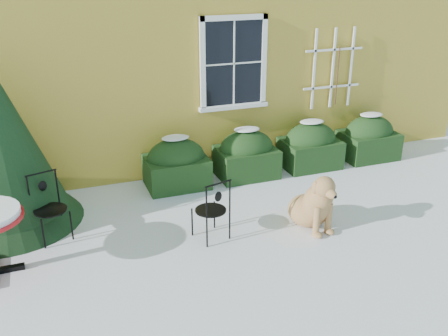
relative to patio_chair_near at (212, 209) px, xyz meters
name	(u,v)px	position (x,y,z in m)	size (l,w,h in m)	color
ground	(250,258)	(0.30, -0.66, -0.46)	(80.00, 80.00, 0.00)	white
hedge_row	(279,150)	(1.95, 1.89, -0.06)	(4.95, 0.80, 0.91)	black
patio_chair_near	(212,209)	(0.00, 0.00, 0.00)	(0.50, 0.49, 0.92)	black
patio_chair_far	(49,207)	(-2.11, 0.82, 0.02)	(0.52, 0.52, 0.95)	black
dog	(314,205)	(1.48, -0.22, -0.09)	(0.64, 1.03, 0.91)	tan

